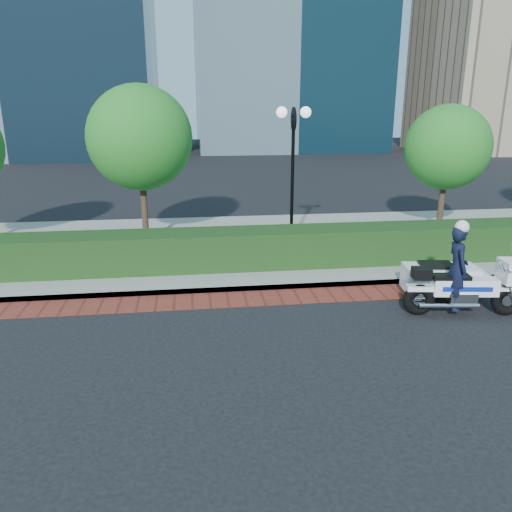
{
  "coord_description": "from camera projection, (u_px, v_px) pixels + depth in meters",
  "views": [
    {
      "loc": [
        -2.02,
        -9.42,
        4.39
      ],
      "look_at": [
        -0.56,
        1.68,
        1.0
      ],
      "focal_mm": 35.0,
      "sensor_mm": 36.0,
      "label": 1
    }
  ],
  "objects": [
    {
      "name": "tree_b",
      "position": [
        140.0,
        138.0,
        15.2
      ],
      "size": [
        3.2,
        3.2,
        4.89
      ],
      "color": "#332319",
      "rests_on": "sidewalk"
    },
    {
      "name": "lamppost",
      "position": [
        293.0,
        156.0,
        14.67
      ],
      "size": [
        1.02,
        0.7,
        4.21
      ],
      "color": "black",
      "rests_on": "sidewalk"
    },
    {
      "name": "tree_c",
      "position": [
        447.0,
        147.0,
        16.56
      ],
      "size": [
        2.8,
        2.8,
        4.3
      ],
      "color": "#332319",
      "rests_on": "sidewalk"
    },
    {
      "name": "sidewalk",
      "position": [
        256.0,
        244.0,
        16.14
      ],
      "size": [
        60.0,
        8.0,
        0.15
      ],
      "primitive_type": "cube",
      "color": "gray",
      "rests_on": "ground"
    },
    {
      "name": "brick_strip",
      "position": [
        280.0,
        297.0,
        11.89
      ],
      "size": [
        60.0,
        1.0,
        0.01
      ],
      "primitive_type": "cube",
      "color": "maroon",
      "rests_on": "ground"
    },
    {
      "name": "hedge_main",
      "position": [
        267.0,
        247.0,
        13.69
      ],
      "size": [
        18.0,
        1.2,
        1.0
      ],
      "primitive_type": "cube",
      "color": "#103216",
      "rests_on": "sidewalk"
    },
    {
      "name": "ground",
      "position": [
        293.0,
        324.0,
        10.46
      ],
      "size": [
        120.0,
        120.0,
        0.0
      ],
      "primitive_type": "plane",
      "color": "black",
      "rests_on": "ground"
    },
    {
      "name": "police_motorcycle",
      "position": [
        454.0,
        278.0,
        11.05
      ],
      "size": [
        2.61,
        2.01,
        2.11
      ],
      "rotation": [
        0.0,
        0.0,
        -0.14
      ],
      "color": "black",
      "rests_on": "ground"
    }
  ]
}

